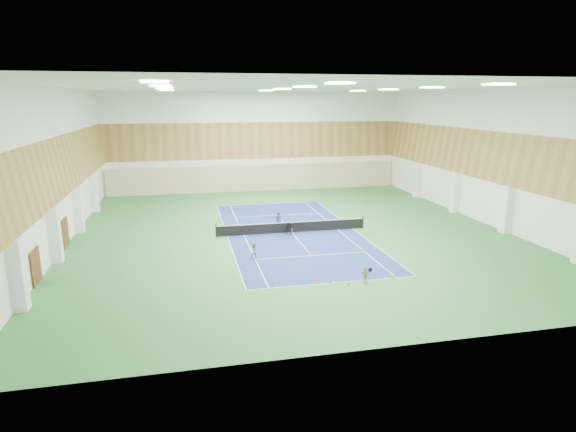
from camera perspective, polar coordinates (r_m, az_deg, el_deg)
The scene contains 22 objects.
ground at distance 41.04m, azimuth 0.46°, elevation -1.97°, with size 40.00×40.00×0.00m, color #2E6D34.
room_shell at distance 39.84m, azimuth 0.48°, elevation 6.37°, with size 36.00×40.00×12.00m, color white, non-canonical shape.
wood_cladding at distance 39.64m, azimuth 0.49°, elevation 9.24°, with size 36.00×40.00×8.00m, color #A0743B, non-canonical shape.
ceiling_light_grid at distance 39.53m, azimuth 0.50°, elevation 14.91°, with size 21.40×25.40×0.06m, color white, non-canonical shape.
court_surface at distance 41.04m, azimuth 0.46°, elevation -1.96°, with size 10.97×23.77×0.01m, color navy.
tennis_balls_scatter at distance 41.03m, azimuth 0.46°, elevation -1.91°, with size 10.57×22.77×0.07m, color #D3F329, non-canonical shape.
tennis_net at distance 40.89m, azimuth 0.46°, elevation -1.23°, with size 12.80×0.10×1.10m, color black, non-canonical shape.
back_curtain at distance 59.69m, azimuth -3.76°, elevation 4.52°, with size 35.40×0.16×3.20m, color #C6B793.
door_left_a at distance 33.39m, azimuth -27.71°, elevation -5.32°, with size 0.08×1.80×2.20m, color #593319.
door_left_b at distance 40.83m, azimuth -24.88°, elevation -1.75°, with size 0.08×1.80×2.20m, color #593319.
coach at distance 41.90m, azimuth -1.17°, elevation -0.55°, with size 0.57×0.37×1.55m, color navy.
child_court at distance 34.21m, azimuth -3.96°, elevation -4.15°, with size 0.59×0.46×1.22m, color #9A9AA2.
child_apron at distance 30.23m, azimuth 9.16°, elevation -6.89°, with size 0.63×0.26×1.07m, color tan.
ball_cart at distance 40.28m, azimuth 0.16°, elevation -1.59°, with size 0.54×0.54×0.93m, color black, non-canonical shape.
cone_svc_a at distance 34.54m, azimuth -2.98°, elevation -4.86°, with size 0.18×0.18×0.19m, color #D84A0B.
cone_svc_b at distance 34.16m, azimuth 0.45°, elevation -5.05°, with size 0.18×0.18×0.20m, color orange.
cone_svc_c at distance 35.52m, azimuth 3.59°, elevation -4.34°, with size 0.18×0.18×0.20m, color #E04B0B.
cone_svc_d at distance 36.39m, azimuth 8.77°, elevation -4.00°, with size 0.21×0.21×0.23m, color #D94A0B.
cone_base_a at distance 29.80m, azimuth -1.70°, elevation -7.93°, with size 0.17×0.17×0.19m, color #FF550D.
cone_base_b at distance 29.95m, azimuth 3.61°, elevation -7.80°, with size 0.21×0.21×0.24m, color orange.
cone_base_c at distance 29.87m, azimuth 7.21°, elevation -7.95°, with size 0.20×0.20×0.22m, color #FF580D.
cone_base_d at distance 31.55m, azimuth 12.41°, elevation -6.95°, with size 0.23×0.23×0.25m, color orange.
Camera 1 is at (-8.79, -38.53, 11.06)m, focal length 30.00 mm.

